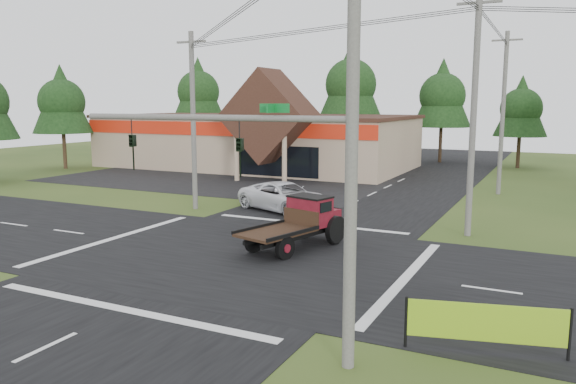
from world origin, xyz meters
The scene contains 19 objects.
ground centered at (0.00, 0.00, 0.00)m, with size 120.00×120.00×0.00m, color #2E4418.
road_ns centered at (0.00, 0.00, 0.01)m, with size 12.00×120.00×0.02m, color black.
road_ew centered at (0.00, 0.00, 0.01)m, with size 120.00×12.00×0.02m, color black.
parking_apron centered at (-14.00, 19.00, 0.01)m, with size 28.00×14.00×0.02m, color black.
cvs_building centered at (-15.70, 29.57, 2.78)m, with size 30.40×18.20×9.19m.
traffic_signal_mast centered at (5.82, -7.50, 4.43)m, with size 8.12×0.24×7.00m.
utility_pole_nr centered at (7.50, -7.50, 5.64)m, with size 2.00×0.30×11.00m.
utility_pole_nw centered at (-8.00, 8.00, 5.39)m, with size 2.00×0.30×10.50m.
utility_pole_ne centered at (8.00, 8.00, 5.89)m, with size 2.00×0.30×11.50m.
utility_pole_n centered at (8.00, 22.00, 5.74)m, with size 2.00×0.30×11.20m.
tree_row_a centered at (-30.00, 40.00, 8.05)m, with size 6.72×6.72×12.12m.
tree_row_b centered at (-20.00, 42.00, 6.70)m, with size 5.60×5.60×10.10m.
tree_row_c centered at (-10.00, 41.00, 8.72)m, with size 7.28×7.28×13.13m.
tree_row_d centered at (0.00, 42.00, 7.38)m, with size 6.16×6.16×11.11m.
tree_row_e centered at (8.00, 40.00, 6.03)m, with size 5.04×5.04×9.09m.
tree_side_w centered at (-32.00, 20.00, 6.70)m, with size 5.60×5.60×10.10m.
antique_flatbed_truck centered at (1.49, 2.06, 1.14)m, with size 2.09×5.46×2.28m, color #4F0B15, non-canonical shape.
roadside_banner centered at (10.41, -5.32, 0.70)m, with size 4.08×0.12×1.39m, color #7CAB16, non-canonical shape.
white_pickup centered at (-2.85, 9.81, 0.84)m, with size 2.80×6.08×1.69m, color white.
Camera 1 is at (11.84, -19.72, 6.37)m, focal length 35.00 mm.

